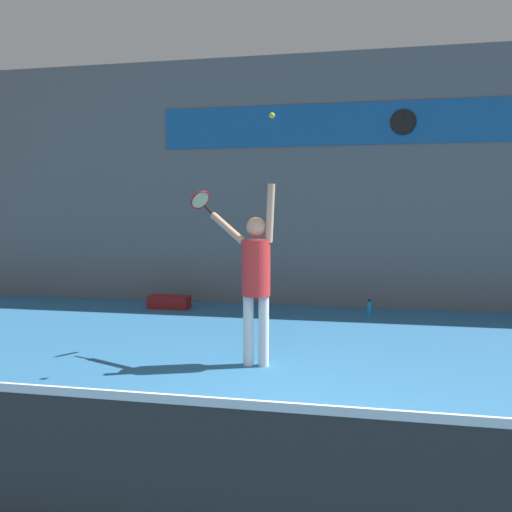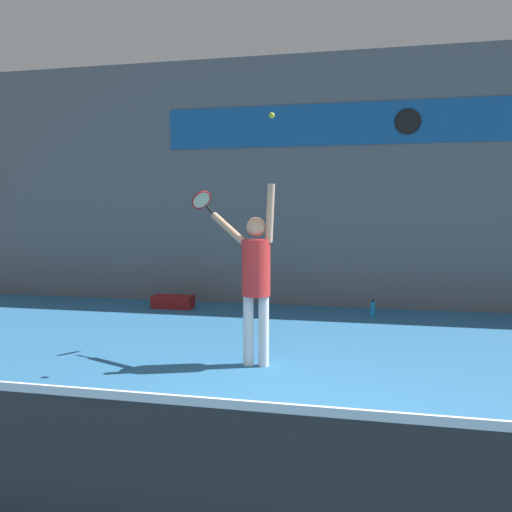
% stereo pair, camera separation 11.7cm
% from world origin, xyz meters
% --- Properties ---
extents(ground_plane, '(18.00, 18.00, 0.00)m').
position_xyz_m(ground_plane, '(0.00, 0.00, 0.00)').
color(ground_plane, teal).
extents(back_wall, '(18.00, 0.10, 5.00)m').
position_xyz_m(back_wall, '(0.00, 6.44, 2.50)').
color(back_wall, slate).
rests_on(back_wall, ground_plane).
extents(sponsor_banner, '(6.90, 0.02, 0.81)m').
position_xyz_m(sponsor_banner, '(0.00, 6.38, 3.61)').
color(sponsor_banner, '#195B9E').
extents(scoreboard_clock, '(0.49, 0.04, 0.49)m').
position_xyz_m(scoreboard_clock, '(1.31, 6.36, 3.61)').
color(scoreboard_clock, black).
extents(court_net, '(8.59, 0.07, 1.06)m').
position_xyz_m(court_net, '(0.00, -1.22, 0.50)').
color(court_net, '#333333').
rests_on(court_net, ground_plane).
extents(tennis_player, '(0.95, 0.62, 2.25)m').
position_xyz_m(tennis_player, '(-0.80, 2.32, 1.15)').
color(tennis_player, white).
rests_on(tennis_player, ground_plane).
extents(tennis_racket, '(0.41, 0.38, 0.34)m').
position_xyz_m(tennis_racket, '(-1.66, 2.89, 2.06)').
color(tennis_racket, black).
extents(tennis_ball, '(0.07, 0.07, 0.07)m').
position_xyz_m(tennis_ball, '(-0.59, 2.24, 3.04)').
color(tennis_ball, '#CCDB2D').
extents(water_bottle, '(0.09, 0.09, 0.32)m').
position_xyz_m(water_bottle, '(0.72, 5.54, 0.14)').
color(water_bottle, '#198CCC').
rests_on(water_bottle, ground_plane).
extents(equipment_bag, '(0.81, 0.34, 0.25)m').
position_xyz_m(equipment_bag, '(-3.15, 5.60, 0.12)').
color(equipment_bag, maroon).
rests_on(equipment_bag, ground_plane).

